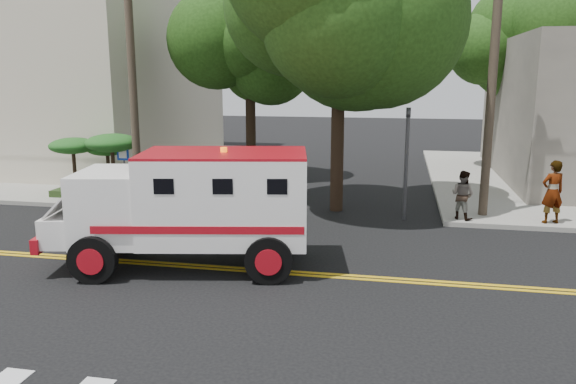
# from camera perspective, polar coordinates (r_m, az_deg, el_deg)

# --- Properties ---
(ground) EXTENTS (100.00, 100.00, 0.00)m
(ground) POSITION_cam_1_polar(r_m,az_deg,el_deg) (13.66, -4.54, -7.88)
(ground) COLOR black
(ground) RESTS_ON ground
(sidewalk_nw) EXTENTS (17.00, 17.00, 0.15)m
(sidewalk_nw) POSITION_cam_1_polar(r_m,az_deg,el_deg) (31.30, -21.93, 2.66)
(sidewalk_nw) COLOR gray
(sidewalk_nw) RESTS_ON ground
(building_left) EXTENTS (16.00, 14.00, 10.00)m
(building_left) POSITION_cam_1_polar(r_m,az_deg,el_deg) (33.34, -24.13, 11.76)
(building_left) COLOR beige
(building_left) RESTS_ON sidewalk_nw
(utility_pole_left) EXTENTS (0.28, 0.28, 9.00)m
(utility_pole_left) POSITION_cam_1_polar(r_m,az_deg,el_deg) (20.51, -15.54, 11.13)
(utility_pole_left) COLOR #382D23
(utility_pole_left) RESTS_ON ground
(utility_pole_right) EXTENTS (0.28, 0.28, 9.00)m
(utility_pole_right) POSITION_cam_1_polar(r_m,az_deg,el_deg) (18.76, 20.05, 10.83)
(utility_pole_right) COLOR #382D23
(utility_pole_right) RESTS_ON ground
(tree_left) EXTENTS (4.48, 4.20, 7.70)m
(tree_left) POSITION_cam_1_polar(r_m,az_deg,el_deg) (24.96, -3.31, 14.40)
(tree_left) COLOR black
(tree_left) RESTS_ON ground
(tree_right) EXTENTS (4.80, 4.50, 8.20)m
(tree_right) POSITION_cam_1_polar(r_m,az_deg,el_deg) (28.66, 22.58, 13.94)
(tree_right) COLOR black
(tree_right) RESTS_ON ground
(traffic_signal) EXTENTS (0.15, 0.18, 3.60)m
(traffic_signal) POSITION_cam_1_polar(r_m,az_deg,el_deg) (18.12, 11.98, 4.05)
(traffic_signal) COLOR #3F3F42
(traffic_signal) RESTS_ON ground
(accessibility_sign) EXTENTS (0.45, 0.10, 2.02)m
(accessibility_sign) POSITION_cam_1_polar(r_m,az_deg,el_deg) (21.19, -16.32, 2.57)
(accessibility_sign) COLOR #3F3F42
(accessibility_sign) RESTS_ON ground
(palm_planter) EXTENTS (3.52, 2.63, 2.36)m
(palm_planter) POSITION_cam_1_polar(r_m,az_deg,el_deg) (22.13, -18.67, 3.54)
(palm_planter) COLOR #1E3314
(palm_planter) RESTS_ON sidewalk_nw
(armored_truck) EXTENTS (6.51, 3.41, 2.82)m
(armored_truck) POSITION_cam_1_polar(r_m,az_deg,el_deg) (13.60, -9.78, -1.05)
(armored_truck) COLOR white
(armored_truck) RESTS_ON ground
(pedestrian_a) EXTENTS (0.82, 0.68, 1.94)m
(pedestrian_a) POSITION_cam_1_polar(r_m,az_deg,el_deg) (18.77, 25.29, 0.01)
(pedestrian_a) COLOR gray
(pedestrian_a) RESTS_ON sidewalk_ne
(pedestrian_b) EXTENTS (0.95, 0.91, 1.54)m
(pedestrian_b) POSITION_cam_1_polar(r_m,az_deg,el_deg) (18.34, 17.31, -0.28)
(pedestrian_b) COLOR gray
(pedestrian_b) RESTS_ON sidewalk_ne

